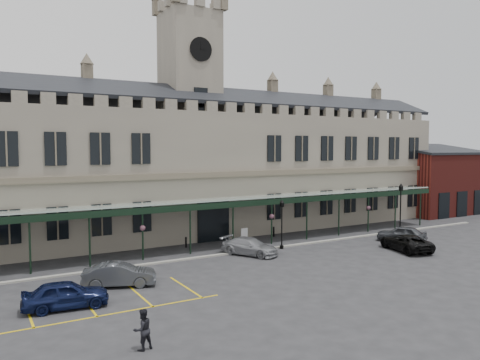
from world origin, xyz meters
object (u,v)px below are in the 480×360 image
clock_tower (190,103)px  traffic_cone (425,240)px  lamp_post_right (401,203)px  sign_board (244,235)px  car_left_b (119,274)px  car_taxi (250,246)px  lamp_post_mid (282,220)px  car_left_a (66,294)px  station_building (191,169)px  person_b (143,329)px  car_right_a (401,234)px  car_van (406,242)px

clock_tower → traffic_cone: clock_tower is taller
lamp_post_right → clock_tower: bearing=150.0°
lamp_post_right → sign_board: size_ratio=3.87×
car_left_b → car_taxi: size_ratio=0.94×
lamp_post_mid → car_left_a: (-18.76, -6.36, -1.76)m
lamp_post_mid → car_left_b: 15.68m
sign_board → station_building: bearing=97.9°
station_building → lamp_post_mid: station_building is taller
lamp_post_mid → car_left_a: bearing=-161.3°
lamp_post_right → car_left_b: 30.40m
clock_tower → car_taxi: clock_tower is taller
station_building → person_b: bearing=-118.5°
lamp_post_mid → sign_board: lamp_post_mid is taller
car_left_a → car_taxi: bearing=-63.4°
traffic_cone → sign_board: bearing=147.1°
lamp_post_mid → lamp_post_right: bearing=0.7°
lamp_post_right → sign_board: 16.93m
car_left_a → car_right_a: size_ratio=1.02×
car_right_a → car_taxi: bearing=-39.4°
clock_tower → car_right_a: (14.88, -14.07, -12.37)m
station_building → lamp_post_right: 21.66m
car_left_a → sign_board: bearing=-53.5°
station_building → traffic_cone: 23.18m
lamp_post_right → traffic_cone: (-2.66, -5.09, -2.65)m
car_left_a → person_b: size_ratio=2.49×
lamp_post_mid → lamp_post_right: (14.94, 0.19, 0.47)m
traffic_cone → car_right_a: (-1.01, 1.75, 0.40)m
clock_tower → lamp_post_right: (18.55, -10.72, -10.11)m
station_building → car_van: station_building is taller
traffic_cone → person_b: bearing=-163.6°
person_b → car_left_a: bearing=-87.2°
car_van → car_right_a: car_right_a is taller
lamp_post_mid → traffic_cone: size_ratio=5.98×
sign_board → car_left_a: bearing=-159.3°
car_right_a → person_b: bearing=-9.5°
station_building → clock_tower: size_ratio=2.42×
lamp_post_right → car_taxi: 18.69m
lamp_post_mid → sign_board: (-1.40, 3.94, -1.89)m
clock_tower → car_left_a: 26.08m
person_b → car_right_a: bearing=-172.1°
lamp_post_right → traffic_cone: size_ratio=7.10×
station_building → car_left_b: (-11.50, -14.62, -5.73)m
lamp_post_right → car_left_b: size_ratio=1.12×
sign_board → car_left_b: 15.74m
car_taxi → car_right_a: (14.86, -2.55, 0.05)m
car_taxi → car_van: 13.26m
sign_board → person_b: size_ratio=0.73×
traffic_cone → car_left_b: (-27.39, 1.11, 0.39)m
traffic_cone → person_b: (-29.12, -8.59, 0.55)m
car_left_a → car_taxi: 16.22m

